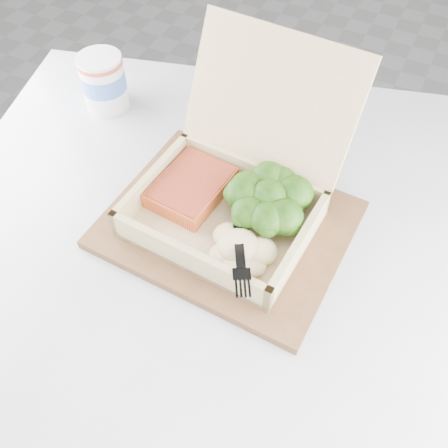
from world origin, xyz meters
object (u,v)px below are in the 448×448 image
at_px(cafe_table, 216,317).
at_px(paper_cup, 103,81).
at_px(serving_tray, 228,224).
at_px(takeout_container, 239,178).

relative_size(cafe_table, paper_cup, 10.66).
height_order(cafe_table, serving_tray, serving_tray).
relative_size(cafe_table, takeout_container, 3.57).
xyz_separation_m(cafe_table, paper_cup, (-0.32, 0.21, 0.25)).
bearing_deg(takeout_container, serving_tray, -82.99).
distance_m(cafe_table, serving_tray, 0.21).
height_order(takeout_container, paper_cup, takeout_container).
bearing_deg(paper_cup, cafe_table, -33.01).
height_order(serving_tray, paper_cup, paper_cup).
bearing_deg(serving_tray, cafe_table, -86.76).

